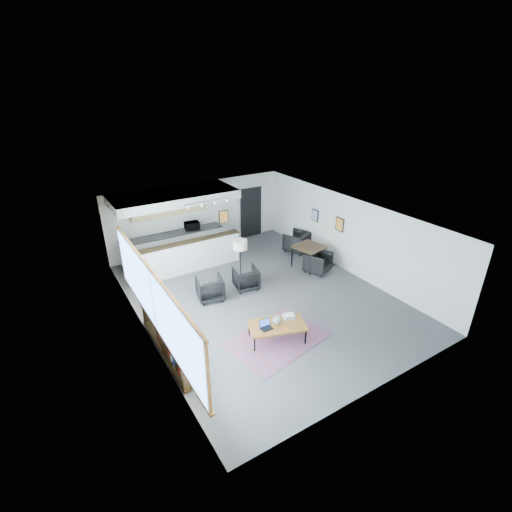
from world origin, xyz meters
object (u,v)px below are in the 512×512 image
armchair_right (246,277)px  microwave (192,225)px  ceramic_pot (277,320)px  dining_chair_far (297,242)px  laptop (265,326)px  dining_chair_near (318,263)px  armchair_left (210,287)px  coffee_table (277,326)px  dining_table (309,248)px  book_stack (289,316)px  floor_lamp (240,246)px

armchair_right → microwave: 3.55m
ceramic_pot → dining_chair_far: bearing=47.3°
laptop → dining_chair_far: 5.75m
microwave → laptop: bearing=-91.3°
dining_chair_near → armchair_left: bearing=151.6°
coffee_table → dining_table: (3.30, 2.80, 0.29)m
book_stack → armchair_left: 2.80m
armchair_left → dining_chair_far: armchair_left is taller
ceramic_pot → dining_chair_near: bearing=34.9°
book_stack → microwave: (-0.11, 6.05, 0.60)m
book_stack → armchair_left: (-1.04, 2.60, -0.12)m
dining_table → dining_chair_near: size_ratio=1.61×
dining_chair_far → microwave: size_ratio=1.40×
book_stack → armchair_left: bearing=111.7°
book_stack → dining_chair_near: (2.89, 2.25, -0.17)m
floor_lamp → dining_table: (2.66, -0.18, -0.62)m
laptop → dining_table: bearing=38.0°
armchair_left → microwave: 3.65m
armchair_left → dining_table: (3.89, 0.11, 0.33)m
ceramic_pot → microwave: bearing=87.0°
laptop → floor_lamp: size_ratio=0.19×
book_stack → armchair_left: armchair_left is taller
dining_table → microwave: (-2.96, 3.34, 0.39)m
book_stack → dining_chair_far: bearing=50.4°
armchair_right → laptop: bearing=81.3°
coffee_table → laptop: 0.34m
ceramic_pot → laptop: bearing=174.9°
book_stack → dining_chair_far: size_ratio=0.50×
dining_table → laptop: bearing=-142.7°
armchair_left → microwave: (0.93, 3.45, 0.72)m
ceramic_pot → floor_lamp: floor_lamp is taller
laptop → dining_chair_far: dining_chair_far is taller
coffee_table → armchair_right: size_ratio=2.13×
armchair_right → book_stack: bearing=96.9°
laptop → dining_chair_near: dining_chair_near is taller
armchair_right → floor_lamp: size_ratio=0.48×
armchair_left → floor_lamp: bearing=-154.3°
laptop → dining_chair_far: bearing=45.5°
dining_table → book_stack: bearing=-136.4°
book_stack → dining_table: 3.94m
armchair_right → dining_chair_near: armchair_right is taller
coffee_table → floor_lamp: 3.18m
ceramic_pot → floor_lamp: size_ratio=0.14×
coffee_table → dining_chair_near: (3.34, 2.34, -0.09)m
armchair_right → microwave: microwave is taller
armchair_left → laptop: bearing=108.2°
dining_chair_far → coffee_table: bearing=24.5°
dining_chair_far → microwave: 4.06m
armchair_right → dining_chair_near: size_ratio=1.10×
microwave → coffee_table: bearing=-88.3°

